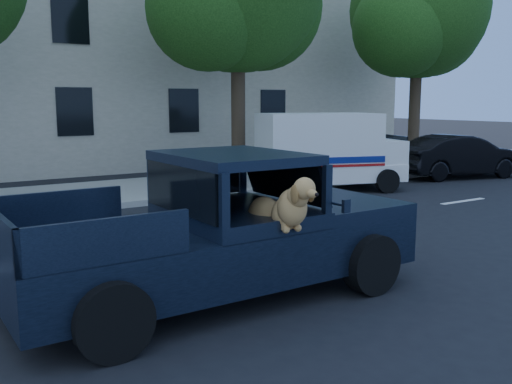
% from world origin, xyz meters
% --- Properties ---
extents(ground, '(120.00, 120.00, 0.00)m').
position_xyz_m(ground, '(0.00, 0.00, 0.00)').
color(ground, black).
rests_on(ground, ground).
extents(far_sidewalk, '(60.00, 4.00, 0.15)m').
position_xyz_m(far_sidewalk, '(0.00, 9.20, 0.07)').
color(far_sidewalk, gray).
rests_on(far_sidewalk, ground).
extents(lane_stripes, '(21.60, 0.14, 0.01)m').
position_xyz_m(lane_stripes, '(2.00, 3.40, 0.01)').
color(lane_stripes, silver).
rests_on(lane_stripes, ground).
extents(street_tree_right, '(6.00, 5.20, 8.60)m').
position_xyz_m(street_tree_right, '(13.03, 9.62, 5.71)').
color(street_tree_right, '#332619').
rests_on(street_tree_right, ground).
extents(building_main, '(26.00, 6.00, 9.00)m').
position_xyz_m(building_main, '(3.00, 16.50, 4.50)').
color(building_main, beige).
rests_on(building_main, ground).
extents(pickup_truck, '(5.33, 2.73, 1.90)m').
position_xyz_m(pickup_truck, '(-0.90, 0.48, 0.64)').
color(pickup_truck, black).
rests_on(pickup_truck, ground).
extents(mail_truck, '(4.40, 3.01, 2.21)m').
position_xyz_m(mail_truck, '(6.26, 6.76, 0.97)').
color(mail_truck, silver).
rests_on(mail_truck, ground).
extents(parked_sedan, '(2.52, 4.60, 1.44)m').
position_xyz_m(parked_sedan, '(11.78, 6.46, 0.72)').
color(parked_sedan, black).
rests_on(parked_sedan, ground).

